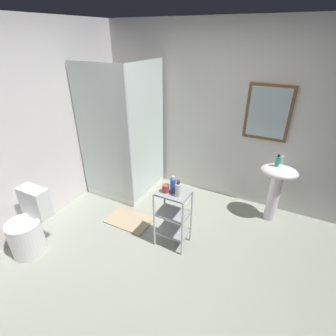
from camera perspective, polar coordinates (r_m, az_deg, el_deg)
ground_plane at (r=3.01m, az=-2.43°, el=-22.24°), size 4.20×4.20×0.02m
wall_back at (r=3.78m, az=11.59°, el=11.33°), size 4.20×0.14×2.50m
wall_left at (r=3.45m, az=-30.83°, el=6.25°), size 0.10×4.20×2.50m
shower_stall at (r=4.05m, az=-9.28°, el=0.64°), size 0.92×0.92×2.00m
pedestal_sink at (r=3.61m, az=23.20°, el=-3.02°), size 0.46×0.37×0.81m
sink_faucet at (r=3.59m, az=24.26°, el=1.72°), size 0.03×0.03×0.10m
toilet at (r=3.41m, az=-28.78°, el=-11.69°), size 0.37×0.49×0.76m
storage_cart at (r=3.01m, az=1.11°, el=-10.35°), size 0.38×0.28×0.74m
hand_soap_bottle at (r=3.48m, az=23.39°, el=1.44°), size 0.05×0.05×0.16m
shampoo_bottle_blue at (r=2.78m, az=1.14°, el=-3.90°), size 0.06×0.06×0.20m
lotion_bottle_white at (r=2.73m, az=2.30°, el=-4.84°), size 0.06×0.06×0.19m
rinse_cup at (r=2.81m, az=-0.51°, el=-4.60°), size 0.08×0.08×0.09m
bath_mat at (r=3.64m, az=-8.67°, el=-11.44°), size 0.60×0.40×0.02m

